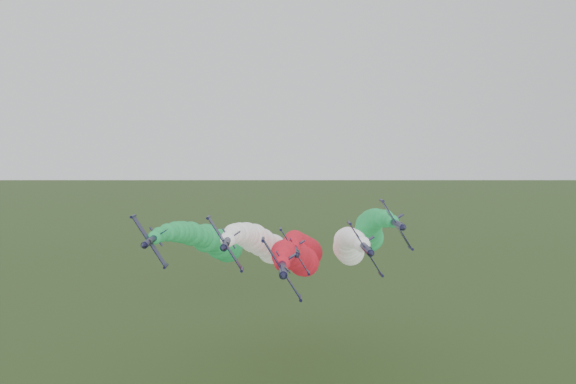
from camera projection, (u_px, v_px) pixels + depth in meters
name	position (u px, v px, depth m)	size (l,w,h in m)	color
jet_lead	(296.00, 257.00, 117.01)	(12.62, 71.14, 19.24)	black
jet_inner_left	(260.00, 242.00, 126.73)	(13.09, 71.60, 19.71)	black
jet_inner_right	(349.00, 246.00, 129.29)	(12.84, 71.36, 19.46)	black
jet_outer_left	(212.00, 241.00, 132.13)	(13.20, 71.72, 19.82)	black
jet_outer_right	(370.00, 230.00, 135.12)	(13.16, 71.67, 19.78)	black
jet_trail	(303.00, 248.00, 143.17)	(13.02, 71.54, 19.64)	black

